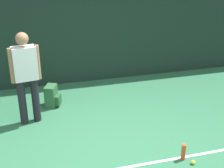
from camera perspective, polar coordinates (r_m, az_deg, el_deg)
The scene contains 7 objects.
ground_plane at distance 5.21m, azimuth 1.20°, elevation -11.85°, with size 12.00×12.00×0.00m, color #2D6B47.
back_fence at distance 7.39m, azimuth -5.48°, elevation 9.59°, with size 10.00×0.10×2.50m, color #192D23.
court_line at distance 4.88m, azimuth 2.70°, elevation -14.65°, with size 9.00×0.05×0.00m, color white.
tennis_player at distance 5.77m, azimuth -15.16°, elevation 1.86°, with size 0.53×0.28×1.70m.
backpack at distance 6.58m, azimuth -10.69°, elevation -2.17°, with size 0.36×0.35×0.44m.
tennis_ball_near_player at distance 5.07m, azimuth 14.31°, elevation -13.42°, with size 0.07×0.07×0.07m, color #CCE033.
water_bottle at distance 5.08m, azimuth 12.66°, elevation -11.79°, with size 0.07×0.07×0.26m, color #D84C26.
Camera 1 is at (-1.24, -4.07, 3.02)m, focal length 51.08 mm.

